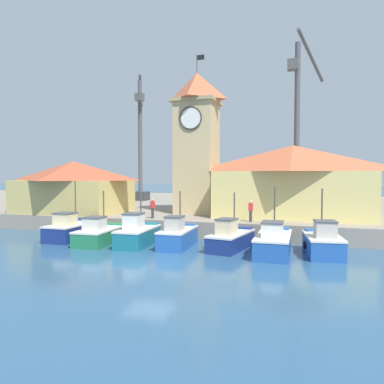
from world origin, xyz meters
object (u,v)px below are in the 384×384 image
at_px(fishing_boat_mid_left, 178,236).
at_px(dock_worker_along_quay, 251,211).
at_px(fishing_boat_center, 231,238).
at_px(fishing_boat_mid_right, 273,242).
at_px(warehouse_left, 74,186).
at_px(warehouse_right, 293,181).
at_px(fishing_boat_left_inner, 138,234).
at_px(clock_tower, 197,140).
at_px(port_crane_near, 140,154).
at_px(fishing_boat_far_left, 71,230).
at_px(port_crane_far, 298,144).
at_px(fishing_boat_left_outer, 100,234).
at_px(dock_worker_near_tower, 153,208).
at_px(fishing_boat_right_inner, 323,243).

distance_m(fishing_boat_mid_left, dock_worker_along_quay, 6.43).
distance_m(fishing_boat_center, fishing_boat_mid_right, 2.94).
height_order(warehouse_left, warehouse_right, warehouse_right).
height_order(fishing_boat_left_inner, clock_tower, clock_tower).
xyz_separation_m(fishing_boat_mid_left, port_crane_near, (-14.02, 23.47, 6.93)).
xyz_separation_m(fishing_boat_far_left, dock_worker_along_quay, (12.93, 4.34, 1.42)).
relative_size(clock_tower, warehouse_left, 1.45).
height_order(fishing_boat_mid_left, clock_tower, clock_tower).
distance_m(fishing_boat_mid_left, port_crane_far, 18.87).
bearing_deg(clock_tower, port_crane_far, 35.84).
bearing_deg(warehouse_right, fishing_boat_left_outer, -143.54).
distance_m(fishing_boat_center, port_crane_far, 17.48).
bearing_deg(port_crane_far, fishing_boat_mid_right, -92.74).
bearing_deg(warehouse_right, fishing_boat_left_inner, -136.90).
distance_m(warehouse_right, port_crane_far, 7.80).
xyz_separation_m(warehouse_left, dock_worker_near_tower, (9.22, -2.35, -1.63)).
bearing_deg(warehouse_right, fishing_boat_center, -112.31).
bearing_deg(warehouse_left, dock_worker_near_tower, -14.31).
height_order(fishing_boat_mid_left, dock_worker_near_tower, fishing_boat_mid_left).
relative_size(fishing_boat_left_outer, port_crane_near, 0.27).
height_order(fishing_boat_mid_right, warehouse_left, warehouse_left).
xyz_separation_m(fishing_boat_far_left, fishing_boat_left_outer, (2.98, -0.82, -0.06)).
distance_m(fishing_boat_right_inner, dock_worker_along_quay, 6.88).
bearing_deg(fishing_boat_left_inner, clock_tower, 82.72).
distance_m(fishing_boat_mid_left, dock_worker_near_tower, 5.96).
height_order(fishing_boat_left_inner, port_crane_near, port_crane_near).
height_order(fishing_boat_far_left, clock_tower, clock_tower).
xyz_separation_m(warehouse_right, dock_worker_near_tower, (-10.87, -4.55, -2.24)).
bearing_deg(fishing_boat_mid_left, fishing_boat_mid_right, -3.02).
distance_m(warehouse_right, port_crane_near, 25.83).
distance_m(fishing_boat_mid_left, port_crane_near, 28.20).
relative_size(warehouse_left, dock_worker_near_tower, 6.18).
relative_size(fishing_boat_center, dock_worker_near_tower, 2.99).
distance_m(fishing_boat_far_left, warehouse_left, 8.33).
bearing_deg(warehouse_left, fishing_boat_mid_right, -20.03).
bearing_deg(dock_worker_along_quay, warehouse_right, 56.46).
height_order(fishing_boat_mid_left, port_crane_far, port_crane_far).
bearing_deg(fishing_boat_left_outer, port_crane_far, 51.75).
xyz_separation_m(fishing_boat_mid_right, dock_worker_near_tower, (-10.20, 4.73, 1.42)).
bearing_deg(port_crane_far, fishing_boat_left_inner, -121.75).
height_order(fishing_boat_center, warehouse_left, warehouse_left).
relative_size(fishing_boat_mid_right, clock_tower, 0.36).
relative_size(fishing_boat_far_left, fishing_boat_mid_right, 0.86).
distance_m(fishing_boat_far_left, port_crane_far, 23.40).
bearing_deg(clock_tower, fishing_boat_left_inner, -97.28).
bearing_deg(fishing_boat_mid_left, fishing_boat_right_inner, 1.47).
xyz_separation_m(clock_tower, port_crane_far, (8.77, 6.33, -0.12)).
distance_m(fishing_boat_left_inner, dock_worker_along_quay, 8.75).
bearing_deg(fishing_boat_right_inner, port_crane_far, 97.77).
distance_m(port_crane_near, port_crane_far, 22.54).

